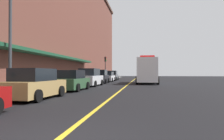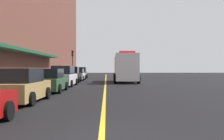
{
  "view_description": "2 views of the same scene",
  "coord_description": "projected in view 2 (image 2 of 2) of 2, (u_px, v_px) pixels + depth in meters",
  "views": [
    {
      "loc": [
        1.81,
        -3.91,
        1.44
      ],
      "look_at": [
        -2.2,
        22.19,
        1.78
      ],
      "focal_mm": 32.56,
      "sensor_mm": 36.0,
      "label": 1
    },
    {
      "loc": [
        0.12,
        -5.88,
        1.69
      ],
      "look_at": [
        0.86,
        28.1,
        1.4
      ],
      "focal_mm": 40.1,
      "sensor_mm": 36.0,
      "label": 2
    }
  ],
  "objects": [
    {
      "name": "parking_meter_3",
      "position": [
        54.0,
        74.0,
        25.89
      ],
      "size": [
        0.14,
        0.18,
        1.33
      ],
      "color": "#4C4C51",
      "rests_on": "sidewalk_left"
    },
    {
      "name": "ground_plane",
      "position": [
        106.0,
        82.0,
        30.88
      ],
      "size": [
        112.0,
        112.0,
        0.0
      ],
      "primitive_type": "plane",
      "color": "black"
    },
    {
      "name": "parked_car_4",
      "position": [
        71.0,
        75.0,
        29.08
      ],
      "size": [
        2.21,
        4.51,
        1.83
      ],
      "rotation": [
        0.0,
        0.0,
        1.6
      ],
      "color": "black",
      "rests_on": "ground"
    },
    {
      "name": "sidewalk_left",
      "position": [
        55.0,
        81.0,
        30.75
      ],
      "size": [
        2.4,
        70.0,
        0.15
      ],
      "primitive_type": "cube",
      "color": "gray",
      "rests_on": "ground"
    },
    {
      "name": "parking_meter_1",
      "position": [
        70.0,
        72.0,
        36.88
      ],
      "size": [
        0.14,
        0.18,
        1.33
      ],
      "color": "#4C4C51",
      "rests_on": "sidewalk_left"
    },
    {
      "name": "parked_car_2",
      "position": [
        50.0,
        81.0,
        17.57
      ],
      "size": [
        2.1,
        4.13,
        1.63
      ],
      "rotation": [
        0.0,
        0.0,
        1.56
      ],
      "color": "#2D5133",
      "rests_on": "ground"
    },
    {
      "name": "traffic_light_near",
      "position": [
        73.0,
        59.0,
        39.77
      ],
      "size": [
        0.38,
        0.36,
        4.3
      ],
      "color": "#232326",
      "rests_on": "sidewalk_left"
    },
    {
      "name": "lane_center_stripe",
      "position": [
        106.0,
        81.0,
        30.88
      ],
      "size": [
        0.16,
        70.0,
        0.01
      ],
      "primitive_type": "cube",
      "color": "gold",
      "rests_on": "ground"
    },
    {
      "name": "parked_car_1",
      "position": [
        22.0,
        86.0,
        12.23
      ],
      "size": [
        2.1,
        4.22,
        1.67
      ],
      "rotation": [
        0.0,
        0.0,
        1.54
      ],
      "color": "#A5844C",
      "rests_on": "ground"
    },
    {
      "name": "parked_car_3",
      "position": [
        64.0,
        77.0,
        23.16
      ],
      "size": [
        2.21,
        4.62,
        1.88
      ],
      "rotation": [
        0.0,
        0.0,
        1.54
      ],
      "color": "silver",
      "rests_on": "ground"
    },
    {
      "name": "parked_car_6",
      "position": [
        81.0,
        73.0,
        40.53
      ],
      "size": [
        2.16,
        4.88,
        1.81
      ],
      "rotation": [
        0.0,
        0.0,
        1.6
      ],
      "color": "#595B60",
      "rests_on": "ground"
    },
    {
      "name": "box_truck",
      "position": [
        126.0,
        68.0,
        29.3
      ],
      "size": [
        2.85,
        7.71,
        3.47
      ],
      "rotation": [
        0.0,
        0.0,
        -1.59
      ],
      "color": "silver",
      "rests_on": "ground"
    },
    {
      "name": "parked_car_5",
      "position": [
        77.0,
        75.0,
        34.55
      ],
      "size": [
        2.14,
        4.81,
        1.59
      ],
      "rotation": [
        0.0,
        0.0,
        1.58
      ],
      "color": "silver",
      "rests_on": "ground"
    }
  ]
}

